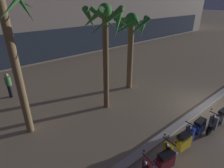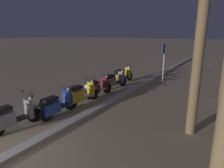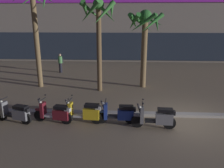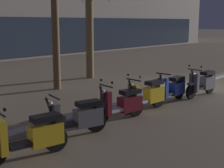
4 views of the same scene
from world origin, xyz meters
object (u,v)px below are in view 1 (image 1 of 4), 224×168
at_px(pedestrian_window_shopping, 9,85).
at_px(scooter_grey_last_in_row, 219,119).
at_px(scooter_yellow_gap_after_mid, 178,146).
at_px(palm_tree_far_corner, 4,22).
at_px(palm_tree_mid_walkway, 131,34).
at_px(palm_tree_by_mall_entrance, 105,32).
at_px(scooter_blue_far_back, 196,130).
at_px(scooter_maroon_mid_front, 159,164).

bearing_deg(pedestrian_window_shopping, scooter_grey_last_in_row, -55.41).
distance_m(scooter_yellow_gap_after_mid, palm_tree_far_corner, 7.89).
bearing_deg(palm_tree_mid_walkway, palm_tree_by_mall_entrance, -161.05).
bearing_deg(pedestrian_window_shopping, scooter_yellow_gap_after_mid, -68.58).
height_order(scooter_blue_far_back, pedestrian_window_shopping, pedestrian_window_shopping).
height_order(scooter_maroon_mid_front, scooter_blue_far_back, scooter_maroon_mid_front).
distance_m(scooter_yellow_gap_after_mid, palm_tree_by_mall_entrance, 5.89).
xyz_separation_m(scooter_blue_far_back, palm_tree_by_mall_entrance, (-1.34, 4.56, 3.72)).
distance_m(scooter_yellow_gap_after_mid, pedestrian_window_shopping, 10.05).
height_order(scooter_maroon_mid_front, palm_tree_far_corner, palm_tree_far_corner).
height_order(palm_tree_far_corner, pedestrian_window_shopping, palm_tree_far_corner).
bearing_deg(palm_tree_far_corner, scooter_blue_far_back, -44.19).
relative_size(scooter_maroon_mid_front, scooter_yellow_gap_after_mid, 0.95).
xyz_separation_m(scooter_grey_last_in_row, palm_tree_mid_walkway, (-0.13, 5.85, 3.19)).
height_order(scooter_yellow_gap_after_mid, palm_tree_far_corner, palm_tree_far_corner).
bearing_deg(scooter_blue_far_back, scooter_maroon_mid_front, -178.00).
bearing_deg(pedestrian_window_shopping, palm_tree_far_corner, -93.44).
distance_m(palm_tree_far_corner, palm_tree_by_mall_entrance, 4.15).
bearing_deg(scooter_maroon_mid_front, palm_tree_by_mall_entrance, 73.47).
relative_size(scooter_grey_last_in_row, palm_tree_by_mall_entrance, 0.33).
bearing_deg(scooter_grey_last_in_row, palm_tree_mid_walkway, 91.28).
bearing_deg(scooter_blue_far_back, palm_tree_far_corner, 135.81).
bearing_deg(palm_tree_far_corner, scooter_yellow_gap_after_mid, -53.35).
height_order(scooter_grey_last_in_row, palm_tree_by_mall_entrance, palm_tree_by_mall_entrance).
xyz_separation_m(palm_tree_far_corner, pedestrian_window_shopping, (0.25, 4.09, -4.03)).
xyz_separation_m(scooter_blue_far_back, palm_tree_mid_walkway, (1.41, 5.50, 3.21)).
relative_size(scooter_yellow_gap_after_mid, palm_tree_far_corner, 0.29).
bearing_deg(scooter_yellow_gap_after_mid, palm_tree_by_mall_entrance, 88.49).
bearing_deg(pedestrian_window_shopping, palm_tree_mid_walkway, -30.27).
bearing_deg(scooter_blue_far_back, scooter_grey_last_in_row, -12.99).
height_order(scooter_maroon_mid_front, palm_tree_by_mall_entrance, palm_tree_by_mall_entrance).
relative_size(scooter_blue_far_back, palm_tree_mid_walkway, 0.36).
distance_m(scooter_blue_far_back, pedestrian_window_shopping, 10.64).
distance_m(scooter_maroon_mid_front, scooter_yellow_gap_after_mid, 1.26).
xyz_separation_m(scooter_maroon_mid_front, scooter_grey_last_in_row, (4.26, -0.26, 0.02)).
height_order(scooter_blue_far_back, palm_tree_mid_walkway, palm_tree_mid_walkway).
distance_m(palm_tree_far_corner, palm_tree_mid_walkway, 6.89).
bearing_deg(scooter_yellow_gap_after_mid, pedestrian_window_shopping, 111.42).
distance_m(palm_tree_by_mall_entrance, palm_tree_mid_walkway, 2.95).
height_order(scooter_maroon_mid_front, scooter_grey_last_in_row, same).
xyz_separation_m(scooter_grey_last_in_row, palm_tree_far_corner, (-6.91, 5.58, 4.39)).
height_order(scooter_grey_last_in_row, palm_tree_mid_walkway, palm_tree_mid_walkway).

